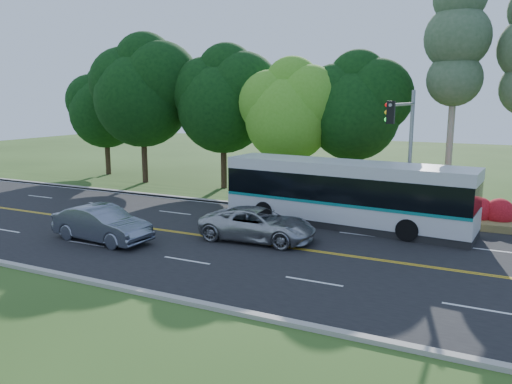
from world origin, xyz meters
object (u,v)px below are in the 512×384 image
at_px(sedan, 102,224).
at_px(suv, 258,224).
at_px(traffic_signal, 405,138).
at_px(transit_bus, 345,194).

bearing_deg(sedan, suv, -58.33).
height_order(traffic_signal, sedan, traffic_signal).
xyz_separation_m(sedan, suv, (6.45, 3.32, -0.07)).
relative_size(traffic_signal, sedan, 1.40).
relative_size(sedan, suv, 0.92).
xyz_separation_m(traffic_signal, sedan, (-12.12, -8.23, -3.83)).
bearing_deg(suv, transit_bus, -36.20).
bearing_deg(transit_bus, suv, -117.70).
height_order(sedan, suv, sedan).
bearing_deg(transit_bus, sedan, -135.05).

